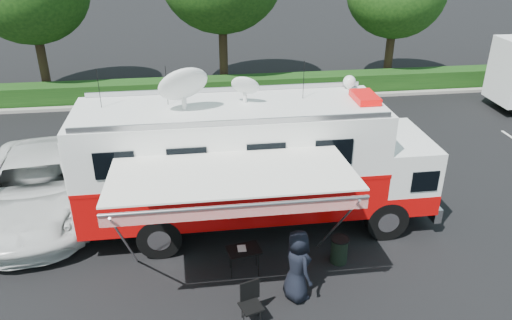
{
  "coord_description": "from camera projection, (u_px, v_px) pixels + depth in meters",
  "views": [
    {
      "loc": [
        -1.79,
        -12.6,
        8.37
      ],
      "look_at": [
        0.0,
        0.5,
        1.9
      ],
      "focal_mm": 35.0,
      "sensor_mm": 36.0,
      "label": 1
    }
  ],
  "objects": [
    {
      "name": "white_suv",
      "position": [
        43.0,
        213.0,
        15.66
      ],
      "size": [
        3.85,
        6.97,
        1.85
      ],
      "primitive_type": "imported",
      "rotation": [
        0.0,
        0.0,
        0.12
      ],
      "color": "silver",
      "rests_on": "ground_plane"
    },
    {
      "name": "command_truck",
      "position": [
        255.0,
        162.0,
        14.19
      ],
      "size": [
        10.08,
        2.77,
        4.84
      ],
      "color": "black",
      "rests_on": "ground_plane"
    },
    {
      "name": "trash_bin",
      "position": [
        339.0,
        250.0,
        13.29
      ],
      "size": [
        0.49,
        0.49,
        0.74
      ],
      "color": "black",
      "rests_on": "ground_plane"
    },
    {
      "name": "folding_chair",
      "position": [
        251.0,
        299.0,
        11.27
      ],
      "size": [
        0.6,
        0.63,
        1.0
      ],
      "color": "black",
      "rests_on": "ground_plane"
    },
    {
      "name": "stall_lines",
      "position": [
        233.0,
        178.0,
        17.72
      ],
      "size": [
        24.12,
        5.5,
        0.01
      ],
      "color": "silver",
      "rests_on": "ground_plane"
    },
    {
      "name": "awning",
      "position": [
        232.0,
        180.0,
        11.06
      ],
      "size": [
        5.5,
        2.83,
        3.32
      ],
      "color": "white",
      "rests_on": "ground_plane"
    },
    {
      "name": "person",
      "position": [
        296.0,
        297.0,
        12.2
      ],
      "size": [
        0.88,
        1.07,
        1.89
      ],
      "primitive_type": "imported",
      "rotation": [
        0.0,
        0.0,
        1.92
      ],
      "color": "black",
      "rests_on": "ground_plane"
    },
    {
      "name": "ground_plane",
      "position": [
        258.0,
        223.0,
        15.11
      ],
      "size": [
        120.0,
        120.0,
        0.0
      ],
      "primitive_type": "plane",
      "color": "black",
      "rests_on": "ground"
    },
    {
      "name": "folding_table",
      "position": [
        244.0,
        251.0,
        12.76
      ],
      "size": [
        0.94,
        0.75,
        0.72
      ],
      "color": "black",
      "rests_on": "ground_plane"
    }
  ]
}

